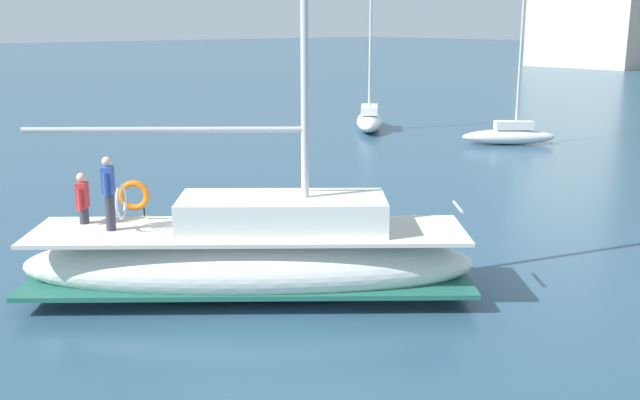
# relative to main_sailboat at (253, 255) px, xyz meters

# --- Properties ---
(ground_plane) EXTENTS (400.00, 400.00, 0.00)m
(ground_plane) POSITION_rel_main_sailboat_xyz_m (-1.12, 0.66, -0.91)
(ground_plane) COLOR #2D516B
(main_sailboat) EXTENTS (8.01, 8.90, 13.40)m
(main_sailboat) POSITION_rel_main_sailboat_xyz_m (0.00, 0.00, 0.00)
(main_sailboat) COLOR white
(main_sailboat) RESTS_ON ground
(moored_sloop_far) EXTENTS (5.02, 5.05, 9.11)m
(moored_sloop_far) POSITION_rel_main_sailboat_xyz_m (-16.16, 19.52, -0.29)
(moored_sloop_far) COLOR white
(moored_sloop_far) RESTS_ON ground
(moored_catamaran) EXTENTS (3.69, 4.09, 7.47)m
(moored_catamaran) POSITION_rel_main_sailboat_xyz_m (-8.23, 21.11, -0.39)
(moored_catamaran) COLOR white
(moored_catamaran) RESTS_ON ground
(mooring_buoy) EXTENTS (0.76, 0.76, 0.98)m
(mooring_buoy) POSITION_rel_main_sailboat_xyz_m (-5.50, 0.35, -0.68)
(mooring_buoy) COLOR yellow
(mooring_buoy) RESTS_ON ground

